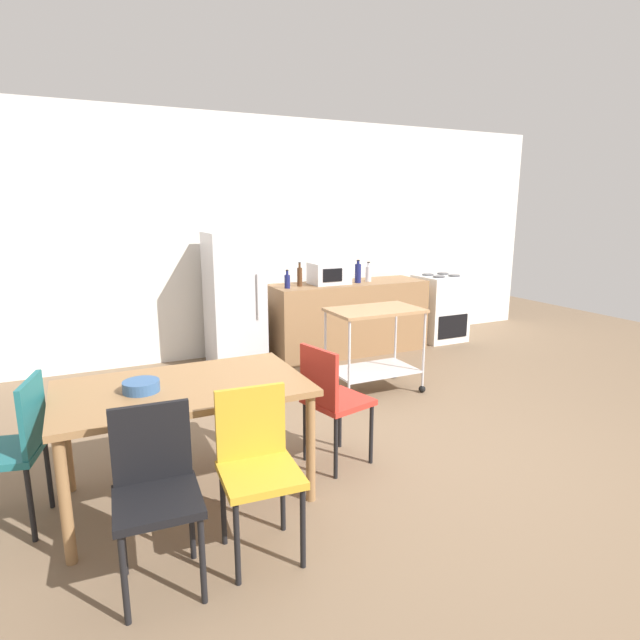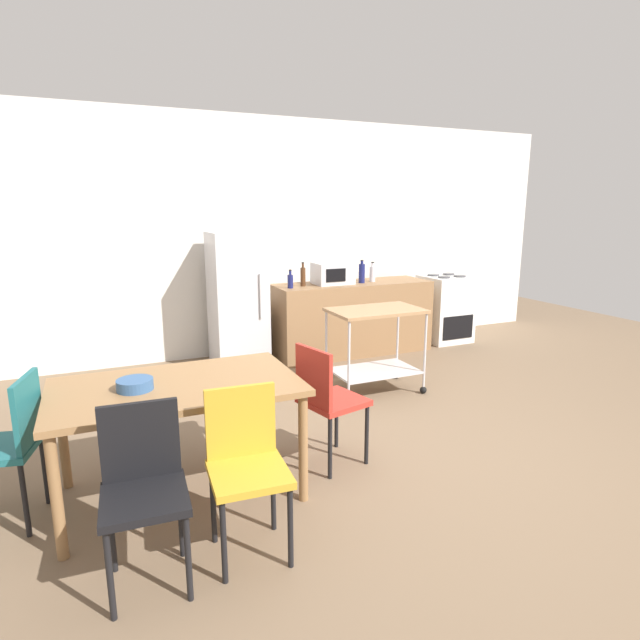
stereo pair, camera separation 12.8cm
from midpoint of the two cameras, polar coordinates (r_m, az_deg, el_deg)
name	(u,v)px [view 1 (the left image)]	position (r m, az deg, el deg)	size (l,w,h in m)	color
ground_plane	(407,450)	(4.12, 8.71, -14.04)	(12.00, 12.00, 0.00)	brown
back_wall	(264,237)	(6.59, -6.82, 9.08)	(8.40, 0.12, 2.90)	silver
kitchen_counter	(349,318)	(6.53, 2.62, 0.26)	(2.00, 0.64, 0.90)	olive
dining_table	(183,397)	(3.35, -15.98, -8.25)	(1.50, 0.90, 0.75)	olive
chair_mustard	(257,461)	(2.84, -8.32, -15.19)	(0.43, 0.43, 0.89)	gold
chair_red	(331,397)	(3.66, 0.25, -8.50)	(0.49, 0.49, 0.89)	#B72D23
chair_teal	(14,444)	(3.48, -31.75, -11.60)	(0.48, 0.48, 0.89)	#1E666B
chair_black	(156,485)	(2.73, -19.12, -16.96)	(0.42, 0.42, 0.89)	black
stove_oven	(439,308)	(7.33, 12.61, 1.33)	(0.60, 0.61, 0.92)	white
refrigerator	(234,300)	(6.03, -10.07, 2.21)	(0.60, 0.63, 1.55)	silver
kitchen_cart	(374,336)	(5.12, 5.35, -1.80)	(0.91, 0.57, 0.85)	#A37A51
bottle_vinegar	(287,281)	(5.99, -4.26, 4.34)	(0.07, 0.07, 0.22)	navy
bottle_sparkling_water	(300,276)	(6.13, -2.87, 4.86)	(0.06, 0.06, 0.29)	#4C2D19
microwave	(329,273)	(6.31, 0.45, 5.19)	(0.46, 0.35, 0.26)	silver
bottle_hot_sauce	(358,273)	(6.42, 3.66, 5.24)	(0.08, 0.08, 0.28)	navy
bottle_soda	(368,273)	(6.56, 4.83, 5.18)	(0.07, 0.07, 0.25)	silver
fruit_bowl	(141,386)	(3.28, -20.28, -6.91)	(0.21, 0.21, 0.07)	#33598C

